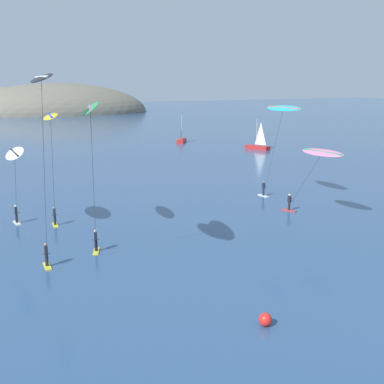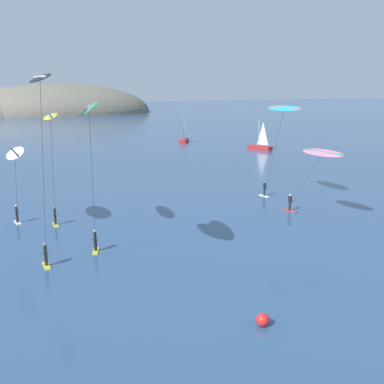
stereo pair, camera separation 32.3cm
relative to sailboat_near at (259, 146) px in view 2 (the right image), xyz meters
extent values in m
ellipsoid|color=#84755B|center=(-27.05, 137.79, -0.64)|extent=(59.81, 31.62, 16.68)
ellipsoid|color=#6B6656|center=(-10.08, 129.72, -0.64)|extent=(76.56, 46.45, 24.83)
cube|color=#B22323|center=(0.11, -0.29, -0.29)|extent=(3.01, 4.98, 0.70)
cone|color=#B22323|center=(-0.74, 1.96, -0.29)|extent=(1.39, 2.26, 0.67)
cylinder|color=#B2B2B7|center=(0.00, 0.00, 2.56)|extent=(0.12, 0.12, 5.00)
pyramid|color=white|center=(0.32, -0.85, 2.38)|extent=(0.71, 1.71, 4.25)
cylinder|color=#A5A5AD|center=(0.32, -0.85, 0.31)|extent=(0.71, 1.71, 0.08)
cube|color=#B22323|center=(-7.83, 16.40, -0.29)|extent=(3.89, 4.74, 0.70)
cone|color=#B22323|center=(-6.46, 18.37, -0.29)|extent=(1.78, 2.15, 0.67)
cylinder|color=#B2B2B7|center=(-7.66, 16.65, 2.56)|extent=(0.12, 0.12, 5.00)
pyramid|color=white|center=(-8.18, 15.91, 2.38)|extent=(1.10, 1.52, 4.25)
cylinder|color=#A5A5AD|center=(-8.18, 15.91, 0.31)|extent=(1.10, 1.52, 0.08)
cube|color=silver|center=(-21.54, -32.71, -0.60)|extent=(0.52, 1.53, 0.08)
cylinder|color=#192338|center=(-21.54, -32.71, -0.16)|extent=(0.22, 0.22, 0.80)
cube|color=#192338|center=(-21.54, -32.71, 0.54)|extent=(0.23, 0.35, 0.60)
sphere|color=#9E7051|center=(-21.54, -32.71, 0.96)|extent=(0.22, 0.22, 0.22)
cylinder|color=black|center=(-21.57, -33.06, 0.42)|extent=(0.55, 0.08, 0.04)
ellipsoid|color=#23B2C6|center=(-21.80, -35.97, 9.15)|extent=(1.99, 5.88, 0.67)
cylinder|color=#DB4C38|center=(-21.80, -35.97, 9.20)|extent=(0.58, 5.48, 0.16)
cylinder|color=#333338|center=(-21.68, -34.51, 4.73)|extent=(0.25, 2.94, 8.64)
cube|color=yellow|center=(-46.98, -43.35, -0.60)|extent=(0.45, 1.51, 0.08)
cylinder|color=black|center=(-46.98, -43.35, -0.16)|extent=(0.22, 0.22, 0.80)
cube|color=black|center=(-46.98, -43.35, 0.54)|extent=(0.22, 0.35, 0.60)
sphere|color=#9E7051|center=(-46.98, -43.35, 0.96)|extent=(0.22, 0.22, 0.22)
cylinder|color=black|center=(-47.00, -43.70, 0.42)|extent=(0.55, 0.07, 0.04)
ellipsoid|color=black|center=(-47.16, -46.89, 11.87)|extent=(1.42, 4.90, 0.68)
cylinder|color=white|center=(-47.16, -46.89, 11.92)|extent=(0.39, 4.61, 0.16)
cylinder|color=#333338|center=(-47.08, -45.29, 6.09)|extent=(0.19, 3.22, 11.36)
cube|color=red|center=(-22.99, -39.06, -0.60)|extent=(0.90, 1.55, 0.08)
cylinder|color=black|center=(-22.99, -39.06, -0.16)|extent=(0.22, 0.22, 0.80)
cube|color=black|center=(-22.99, -39.06, 0.54)|extent=(0.22, 0.35, 0.60)
sphere|color=beige|center=(-22.99, -39.06, 0.96)|extent=(0.22, 0.22, 0.22)
cylinder|color=black|center=(-22.96, -39.41, 0.42)|extent=(0.55, 0.08, 0.04)
ellipsoid|color=pink|center=(-22.73, -42.96, 5.60)|extent=(1.79, 4.80, 0.59)
cylinder|color=#14895B|center=(-22.73, -42.96, 5.65)|extent=(0.45, 4.47, 0.16)
cylinder|color=#333338|center=(-22.85, -41.18, 2.96)|extent=(0.26, 3.57, 5.10)
cube|color=silver|center=(-47.38, -31.44, -0.60)|extent=(0.54, 1.53, 0.08)
cylinder|color=black|center=(-47.38, -31.44, -0.16)|extent=(0.22, 0.22, 0.80)
cube|color=black|center=(-47.38, -31.44, 0.54)|extent=(0.20, 0.34, 0.60)
sphere|color=beige|center=(-47.38, -31.44, 0.96)|extent=(0.22, 0.22, 0.22)
cylinder|color=black|center=(-47.38, -31.79, 0.42)|extent=(0.55, 0.04, 0.04)
ellipsoid|color=white|center=(-47.39, -33.98, 6.00)|extent=(1.50, 5.03, 1.00)
cylinder|color=black|center=(-47.39, -33.98, 6.05)|extent=(0.19, 4.77, 0.16)
cylinder|color=#333338|center=(-47.38, -32.88, 3.16)|extent=(0.04, 2.21, 5.49)
cube|color=yellow|center=(-43.14, -41.93, -0.60)|extent=(0.91, 1.54, 0.08)
cylinder|color=black|center=(-43.14, -41.93, -0.16)|extent=(0.22, 0.22, 0.80)
cube|color=black|center=(-43.14, -41.93, 0.54)|extent=(0.28, 0.38, 0.60)
sphere|color=tan|center=(-43.14, -41.93, 0.96)|extent=(0.22, 0.22, 0.22)
cylinder|color=black|center=(-43.23, -42.26, 0.42)|extent=(0.54, 0.18, 0.04)
ellipsoid|color=green|center=(-44.26, -46.18, 10.08)|extent=(2.61, 5.92, 0.93)
cylinder|color=#D660B7|center=(-44.26, -46.18, 10.13)|extent=(1.56, 5.39, 0.16)
cylinder|color=#333338|center=(-43.75, -44.22, 5.20)|extent=(1.06, 3.94, 9.57)
cube|color=yellow|center=(-44.46, -33.67, -0.60)|extent=(0.52, 1.53, 0.08)
cylinder|color=black|center=(-44.46, -33.67, -0.16)|extent=(0.22, 0.22, 0.80)
cube|color=black|center=(-44.46, -33.67, 0.54)|extent=(0.25, 0.37, 0.60)
sphere|color=#9E7051|center=(-44.46, -33.67, 0.96)|extent=(0.22, 0.22, 0.22)
cylinder|color=black|center=(-44.51, -34.01, 0.42)|extent=(0.55, 0.12, 0.04)
ellipsoid|color=yellow|center=(-45.13, -38.19, 9.16)|extent=(1.83, 4.98, 0.59)
cylinder|color=#1432E0|center=(-45.13, -38.19, 9.21)|extent=(0.83, 4.60, 0.16)
cylinder|color=#333338|center=(-44.82, -36.10, 4.74)|extent=(0.64, 4.20, 8.65)
sphere|color=red|center=(-38.53, -56.85, -0.29)|extent=(0.70, 0.70, 0.70)
camera|label=1|loc=(-52.22, -75.33, 11.59)|focal=45.00mm
camera|label=2|loc=(-51.93, -75.47, 11.59)|focal=45.00mm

